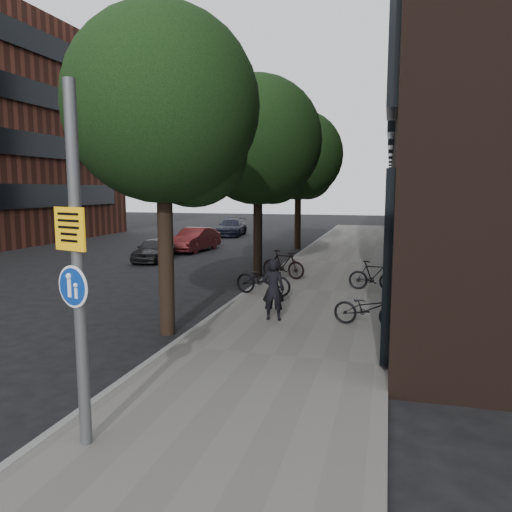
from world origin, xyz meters
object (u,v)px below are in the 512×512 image
(pedestrian, at_px, (273,290))
(parked_bike_facade_near, at_px, (368,308))
(signpost, at_px, (78,268))
(parked_car_near, at_px, (154,250))

(pedestrian, distance_m, parked_bike_facade_near, 2.38)
(signpost, bearing_deg, pedestrian, 98.93)
(signpost, xyz_separation_m, pedestrian, (0.99, 6.69, -1.56))
(signpost, bearing_deg, parked_car_near, 130.84)
(parked_car_near, bearing_deg, parked_bike_facade_near, -48.36)
(pedestrian, bearing_deg, parked_car_near, -54.16)
(parked_bike_facade_near, xyz_separation_m, parked_car_near, (-10.34, 9.39, -0.00))
(parked_bike_facade_near, relative_size, parked_car_near, 0.51)
(pedestrian, xyz_separation_m, parked_car_near, (-7.98, 9.40, -0.34))
(pedestrian, height_order, parked_car_near, pedestrian)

